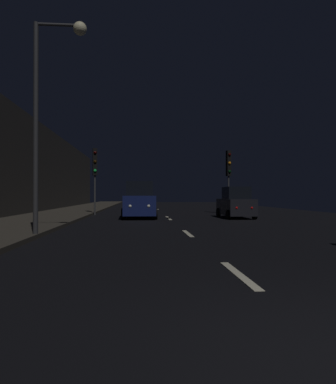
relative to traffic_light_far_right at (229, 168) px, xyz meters
name	(u,v)px	position (x,y,z in m)	size (l,w,h in m)	color
ground	(162,213)	(-4.90, 1.47, -3.44)	(26.79, 84.00, 0.02)	black
sidewalk_left	(68,212)	(-12.10, 1.47, -3.35)	(4.40, 84.00, 0.15)	#38332B
building_facade_left	(17,163)	(-14.70, -2.03, 0.08)	(0.80, 63.00, 7.02)	#2D2B28
lane_centerline	(172,220)	(-4.90, -6.75, -3.42)	(0.16, 31.18, 0.01)	beige
traffic_light_far_right	(229,168)	(0.00, 0.00, 0.00)	(0.36, 0.48, 4.73)	#38383A
traffic_light_far_left	(95,167)	(-9.79, -0.83, -0.04)	(0.37, 0.48, 4.69)	#38383A
streetlamp_overhead	(51,94)	(-9.54, -14.40, 1.27)	(1.70, 0.44, 7.07)	#2D2D30
car_approaching_headlights	(139,201)	(-6.66, -4.39, -2.41)	(2.04, 4.41, 2.22)	#141E51
car_parked_right_far	(236,204)	(-0.80, -4.86, -2.56)	(1.74, 3.77, 1.90)	black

